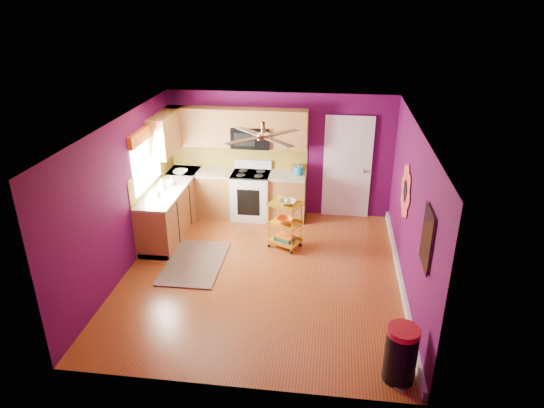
# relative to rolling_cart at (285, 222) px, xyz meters

# --- Properties ---
(ground) EXTENTS (5.00, 5.00, 0.00)m
(ground) POSITION_rel_rolling_cart_xyz_m (-0.27, -0.96, -0.50)
(ground) COLOR maroon
(ground) RESTS_ON ground
(room_envelope) EXTENTS (4.54, 5.04, 2.52)m
(room_envelope) POSITION_rel_rolling_cart_xyz_m (-0.24, -0.96, 1.14)
(room_envelope) COLOR #4F0941
(room_envelope) RESTS_ON ground
(lower_cabinets) EXTENTS (2.81, 2.31, 0.94)m
(lower_cabinets) POSITION_rel_rolling_cart_xyz_m (-1.62, 0.85, -0.06)
(lower_cabinets) COLOR brown
(lower_cabinets) RESTS_ON ground
(electric_range) EXTENTS (0.76, 0.66, 1.13)m
(electric_range) POSITION_rel_rolling_cart_xyz_m (-0.82, 1.21, -0.01)
(electric_range) COLOR white
(electric_range) RESTS_ON ground
(upper_cabinetry) EXTENTS (2.80, 2.30, 1.26)m
(upper_cabinetry) POSITION_rel_rolling_cart_xyz_m (-1.51, 1.21, 1.30)
(upper_cabinetry) COLOR brown
(upper_cabinetry) RESTS_ON ground
(left_window) EXTENTS (0.08, 1.35, 1.08)m
(left_window) POSITION_rel_rolling_cart_xyz_m (-2.49, 0.09, 1.24)
(left_window) COLOR white
(left_window) RESTS_ON ground
(panel_door) EXTENTS (0.95, 0.11, 2.15)m
(panel_door) POSITION_rel_rolling_cart_xyz_m (1.08, 1.50, 0.53)
(panel_door) COLOR white
(panel_door) RESTS_ON ground
(right_wall_art) EXTENTS (0.04, 2.74, 1.04)m
(right_wall_art) POSITION_rel_rolling_cart_xyz_m (1.96, -1.30, 0.95)
(right_wall_art) COLOR black
(right_wall_art) RESTS_ON ground
(ceiling_fan) EXTENTS (1.01, 1.01, 0.26)m
(ceiling_fan) POSITION_rel_rolling_cart_xyz_m (-0.27, -0.76, 1.79)
(ceiling_fan) COLOR #BF8C3F
(ceiling_fan) RESTS_ON ground
(shag_rug) EXTENTS (0.96, 1.55, 0.02)m
(shag_rug) POSITION_rel_rolling_cart_xyz_m (-1.48, -0.78, -0.48)
(shag_rug) COLOR black
(shag_rug) RESTS_ON ground
(rolling_cart) EXTENTS (0.65, 0.58, 0.96)m
(rolling_cart) POSITION_rel_rolling_cart_xyz_m (0.00, 0.00, 0.00)
(rolling_cart) COLOR gold
(rolling_cart) RESTS_ON ground
(trash_can) EXTENTS (0.51, 0.51, 0.73)m
(trash_can) POSITION_rel_rolling_cart_xyz_m (1.69, -3.07, -0.13)
(trash_can) COLOR black
(trash_can) RESTS_ON ground
(teal_kettle) EXTENTS (0.18, 0.18, 0.21)m
(teal_kettle) POSITION_rel_rolling_cart_xyz_m (0.13, 1.27, 0.53)
(teal_kettle) COLOR #127C8B
(teal_kettle) RESTS_ON lower_cabinets
(toaster) EXTENTS (0.22, 0.15, 0.18)m
(toaster) POSITION_rel_rolling_cart_xyz_m (0.09, 1.33, 0.53)
(toaster) COLOR beige
(toaster) RESTS_ON lower_cabinets
(soap_bottle_a) EXTENTS (0.09, 0.09, 0.20)m
(soap_bottle_a) POSITION_rel_rolling_cart_xyz_m (-2.29, 0.17, 0.55)
(soap_bottle_a) COLOR #EA3F72
(soap_bottle_a) RESTS_ON lower_cabinets
(soap_bottle_b) EXTENTS (0.13, 0.13, 0.17)m
(soap_bottle_b) POSITION_rel_rolling_cart_xyz_m (-2.19, 0.42, 0.53)
(soap_bottle_b) COLOR white
(soap_bottle_b) RESTS_ON lower_cabinets
(counter_dish) EXTENTS (0.28, 0.28, 0.07)m
(counter_dish) POSITION_rel_rolling_cart_xyz_m (-2.21, 1.03, 0.48)
(counter_dish) COLOR white
(counter_dish) RESTS_ON lower_cabinets
(counter_cup) EXTENTS (0.13, 0.13, 0.10)m
(counter_cup) POSITION_rel_rolling_cart_xyz_m (-2.27, -0.15, 0.49)
(counter_cup) COLOR white
(counter_cup) RESTS_ON lower_cabinets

